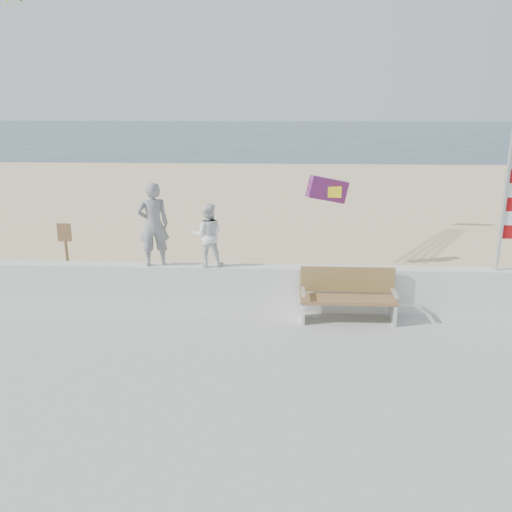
# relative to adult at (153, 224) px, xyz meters

# --- Properties ---
(ground) EXTENTS (220.00, 220.00, 0.00)m
(ground) POSITION_rel_adult_xyz_m (1.82, -2.00, -1.91)
(ground) COLOR #294353
(ground) RESTS_ON ground
(sand) EXTENTS (90.00, 40.00, 0.08)m
(sand) POSITION_rel_adult_xyz_m (1.82, 7.00, -1.87)
(sand) COLOR beige
(sand) RESTS_ON ground
(seawall) EXTENTS (30.00, 0.35, 0.90)m
(seawall) POSITION_rel_adult_xyz_m (1.82, 0.00, -1.28)
(seawall) COLOR silver
(seawall) RESTS_ON boardwalk
(adult) EXTENTS (0.70, 0.57, 1.66)m
(adult) POSITION_rel_adult_xyz_m (0.00, 0.00, 0.00)
(adult) COLOR gray
(adult) RESTS_ON seawall
(child) EXTENTS (0.66, 0.54, 1.25)m
(child) POSITION_rel_adult_xyz_m (1.07, 0.00, -0.20)
(child) COLOR white
(child) RESTS_ON seawall
(bench) EXTENTS (1.80, 0.57, 1.00)m
(bench) POSITION_rel_adult_xyz_m (3.78, -0.45, -1.22)
(bench) COLOR olive
(bench) RESTS_ON boardwalk
(parafoil_kite) EXTENTS (1.09, 0.57, 0.73)m
(parafoil_kite) POSITION_rel_adult_xyz_m (3.65, 3.18, 0.20)
(parafoil_kite) COLOR red
(parafoil_kite) RESTS_ON ground
(sign) EXTENTS (0.32, 0.07, 1.46)m
(sign) POSITION_rel_adult_xyz_m (-2.47, 1.62, -0.96)
(sign) COLOR olive
(sign) RESTS_ON sand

